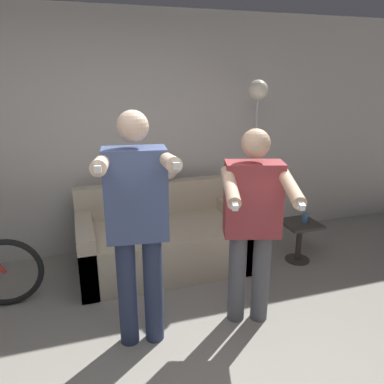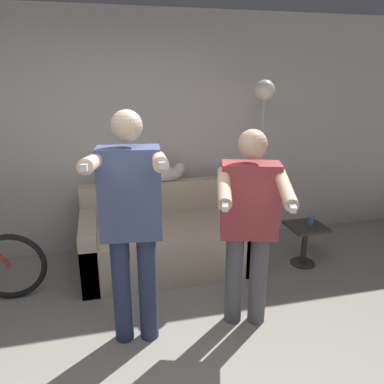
{
  "view_description": "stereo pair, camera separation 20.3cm",
  "coord_description": "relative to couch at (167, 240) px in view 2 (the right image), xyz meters",
  "views": [
    {
      "loc": [
        -0.51,
        -1.62,
        1.95
      ],
      "look_at": [
        0.42,
        1.31,
        0.98
      ],
      "focal_mm": 35.0,
      "sensor_mm": 36.0,
      "label": 1
    },
    {
      "loc": [
        -0.31,
        -1.68,
        1.95
      ],
      "look_at": [
        0.42,
        1.31,
        0.98
      ],
      "focal_mm": 35.0,
      "sensor_mm": 36.0,
      "label": 2
    }
  ],
  "objects": [
    {
      "name": "person_right",
      "position": [
        0.44,
        -1.11,
        0.63
      ],
      "size": [
        0.62,
        0.76,
        1.58
      ],
      "rotation": [
        0.0,
        0.0,
        -0.3
      ],
      "color": "#56565B",
      "rests_on": "ground_plane"
    },
    {
      "name": "couch",
      "position": [
        0.0,
        0.0,
        0.0
      ],
      "size": [
        1.72,
        0.91,
        0.83
      ],
      "color": "beige",
      "rests_on": "ground_plane"
    },
    {
      "name": "person_left",
      "position": [
        -0.43,
        -1.1,
        0.72
      ],
      "size": [
        0.55,
        0.72,
        1.73
      ],
      "rotation": [
        0.0,
        0.0,
        -0.12
      ],
      "color": "#2D3856",
      "rests_on": "ground_plane"
    },
    {
      "name": "cat",
      "position": [
        0.09,
        0.35,
        0.63
      ],
      "size": [
        0.5,
        0.12,
        0.19
      ],
      "color": "silver",
      "rests_on": "couch"
    },
    {
      "name": "wall_back",
      "position": [
        -0.29,
        0.6,
        1.02
      ],
      "size": [
        10.0,
        0.05,
        2.6
      ],
      "color": "beige",
      "rests_on": "ground_plane"
    },
    {
      "name": "floor_lamp",
      "position": [
        1.07,
        0.13,
        1.15
      ],
      "size": [
        0.28,
        0.28,
        1.89
      ],
      "color": "#B2B2B7",
      "rests_on": "ground_plane"
    },
    {
      "name": "side_table",
      "position": [
        1.42,
        -0.33,
        0.03
      ],
      "size": [
        0.37,
        0.37,
        0.44
      ],
      "color": "#38332D",
      "rests_on": "ground_plane"
    },
    {
      "name": "cup",
      "position": [
        1.46,
        -0.34,
        0.21
      ],
      "size": [
        0.07,
        0.07,
        0.1
      ],
      "color": "#3D6693",
      "rests_on": "side_table"
    }
  ]
}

